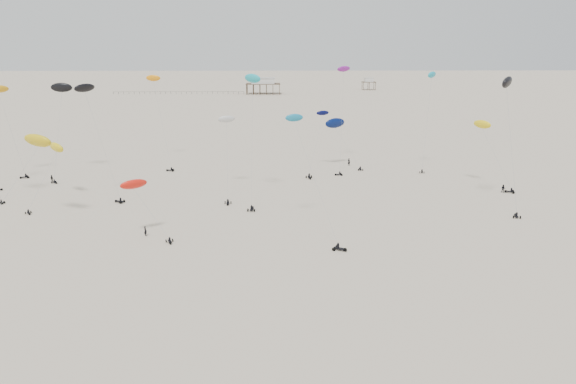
{
  "coord_description": "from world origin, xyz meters",
  "views": [
    {
      "loc": [
        -1.78,
        0.01,
        30.43
      ],
      "look_at": [
        0.0,
        88.0,
        7.0
      ],
      "focal_mm": 35.0,
      "sensor_mm": 36.0,
      "label": 1
    }
  ],
  "objects_px": {
    "pavilion_small": "(369,85)",
    "pavilion_main": "(263,87)",
    "spectator_0": "(146,236)",
    "rig_4": "(140,194)",
    "rig_9": "(159,106)",
    "rig_0": "(227,148)"
  },
  "relations": [
    {
      "from": "pavilion_small",
      "to": "pavilion_main",
      "type": "bearing_deg",
      "value": -156.8
    },
    {
      "from": "spectator_0",
      "to": "pavilion_small",
      "type": "bearing_deg",
      "value": -63.26
    },
    {
      "from": "pavilion_main",
      "to": "rig_4",
      "type": "distance_m",
      "value": 263.96
    },
    {
      "from": "pavilion_main",
      "to": "rig_4",
      "type": "height_order",
      "value": "pavilion_main"
    },
    {
      "from": "pavilion_main",
      "to": "rig_9",
      "type": "height_order",
      "value": "rig_9"
    },
    {
      "from": "rig_4",
      "to": "spectator_0",
      "type": "height_order",
      "value": "rig_4"
    },
    {
      "from": "pavilion_small",
      "to": "rig_9",
      "type": "height_order",
      "value": "rig_9"
    },
    {
      "from": "rig_9",
      "to": "rig_0",
      "type": "bearing_deg",
      "value": -150.6
    },
    {
      "from": "rig_0",
      "to": "rig_4",
      "type": "bearing_deg",
      "value": 65.41
    },
    {
      "from": "rig_9",
      "to": "pavilion_small",
      "type": "bearing_deg",
      "value": -24.77
    },
    {
      "from": "spectator_0",
      "to": "pavilion_main",
      "type": "bearing_deg",
      "value": -50.28
    },
    {
      "from": "pavilion_small",
      "to": "rig_4",
      "type": "xyz_separation_m",
      "value": [
        -83.58,
        -293.59,
        3.73
      ]
    },
    {
      "from": "rig_0",
      "to": "rig_9",
      "type": "distance_m",
      "value": 36.87
    },
    {
      "from": "rig_0",
      "to": "rig_4",
      "type": "relative_size",
      "value": 1.79
    },
    {
      "from": "pavilion_main",
      "to": "rig_9",
      "type": "xyz_separation_m",
      "value": [
        -21.82,
        -206.05,
        10.72
      ]
    },
    {
      "from": "pavilion_main",
      "to": "spectator_0",
      "type": "relative_size",
      "value": 10.85
    },
    {
      "from": "spectator_0",
      "to": "rig_0",
      "type": "bearing_deg",
      "value": -70.52
    },
    {
      "from": "spectator_0",
      "to": "rig_4",
      "type": "bearing_deg",
      "value": 100.83
    },
    {
      "from": "pavilion_small",
      "to": "spectator_0",
      "type": "bearing_deg",
      "value": -105.86
    },
    {
      "from": "pavilion_small",
      "to": "rig_9",
      "type": "xyz_separation_m",
      "value": [
        -91.82,
        -236.05,
        11.45
      ]
    },
    {
      "from": "rig_0",
      "to": "pavilion_main",
      "type": "bearing_deg",
      "value": -91.76
    },
    {
      "from": "pavilion_main",
      "to": "pavilion_small",
      "type": "height_order",
      "value": "pavilion_main"
    }
  ]
}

